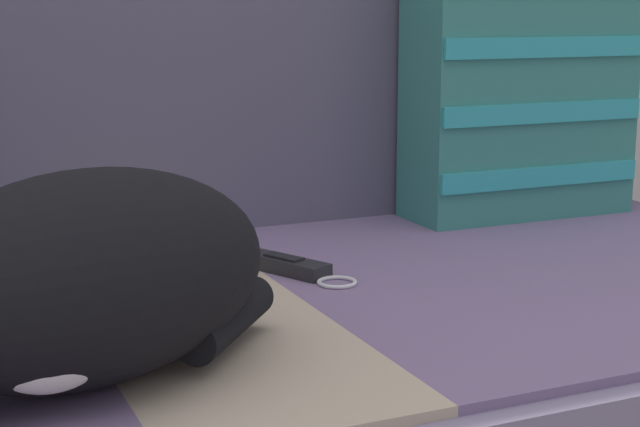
# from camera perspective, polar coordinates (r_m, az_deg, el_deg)

# --- Properties ---
(sofa_backrest) EXTENTS (1.84, 0.14, 0.53)m
(sofa_backrest) POSITION_cam_1_polar(r_m,az_deg,el_deg) (1.47, -12.61, 9.23)
(sofa_backrest) COLOR #514C60
(sofa_backrest) RESTS_ON couch
(throw_pillow_striped) EXTENTS (0.37, 0.14, 0.44)m
(throw_pillow_striped) POSITION_cam_1_polar(r_m,az_deg,el_deg) (1.59, 11.60, 7.76)
(throw_pillow_striped) COLOR #337A70
(throw_pillow_striped) RESTS_ON couch
(sleeping_cat) EXTENTS (0.41, 0.33, 0.19)m
(sleeping_cat) POSITION_cam_1_polar(r_m,az_deg,el_deg) (0.88, -13.86, -4.09)
(sleeping_cat) COLOR black
(sleeping_cat) RESTS_ON couch
(game_remote_far) EXTENTS (0.12, 0.20, 0.02)m
(game_remote_far) POSITION_cam_1_polar(r_m,az_deg,el_deg) (1.24, -2.25, -2.99)
(game_remote_far) COLOR black
(game_remote_far) RESTS_ON couch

